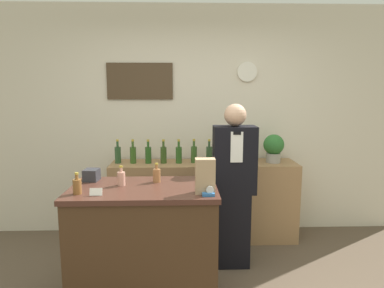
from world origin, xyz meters
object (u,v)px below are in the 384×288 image
(potted_plant, at_px, (274,147))
(tape_dispenser, at_px, (209,193))
(shopkeeper, at_px, (234,187))
(paper_bag, at_px, (205,176))

(potted_plant, height_order, tape_dispenser, potted_plant)
(shopkeeper, bearing_deg, paper_bag, -114.43)
(paper_bag, bearing_deg, tape_dispenser, -69.04)
(shopkeeper, bearing_deg, tape_dispenser, -111.20)
(tape_dispenser, bearing_deg, potted_plant, 58.84)
(shopkeeper, distance_m, tape_dispenser, 0.87)
(potted_plant, xyz_separation_m, tape_dispenser, (-0.85, -1.41, -0.10))
(potted_plant, distance_m, paper_bag, 1.61)
(shopkeeper, distance_m, potted_plant, 0.87)
(shopkeeper, relative_size, potted_plant, 4.95)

